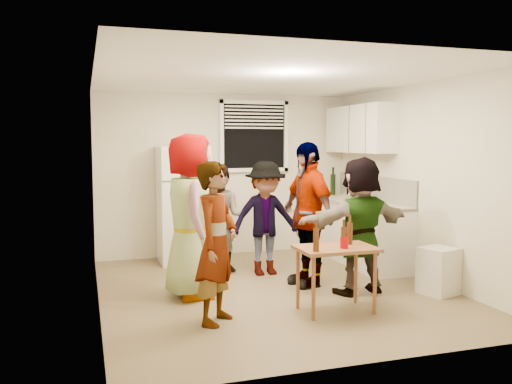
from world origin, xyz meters
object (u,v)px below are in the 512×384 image
object	(u,v)px
kettle	(350,200)
guest_back_left	(221,271)
guest_back_right	(265,274)
beer_bottle_counter	(359,203)
guest_stripe	(217,322)
guest_black	(307,285)
guest_orange	(359,293)
wine_bottle	(333,195)
refrigerator	(183,204)
serving_table	(335,311)
beer_bottle_table	(343,248)
red_cup	(344,248)
trash_bin	(439,273)
blue_cup	(373,207)
guest_grey	(191,296)

from	to	relation	value
kettle	guest_back_left	xyz separation A→B (m)	(-2.02, -0.15, -0.90)
kettle	guest_back_right	distance (m)	1.81
beer_bottle_counter	guest_stripe	bearing A→B (deg)	-144.39
guest_black	guest_orange	world-z (taller)	guest_orange
wine_bottle	refrigerator	bearing A→B (deg)	-175.80
wine_bottle	serving_table	xyz separation A→B (m)	(-1.41, -3.02, -0.90)
serving_table	guest_black	size ratio (longest dim) A/B	0.46
wine_bottle	beer_bottle_table	xyz separation A→B (m)	(-1.36, -3.09, -0.22)
wine_bottle	guest_orange	size ratio (longest dim) A/B	0.21
red_cup	refrigerator	bearing A→B (deg)	111.31
kettle	beer_bottle_counter	size ratio (longest dim) A/B	0.91
trash_bin	kettle	bearing A→B (deg)	93.42
kettle	guest_orange	xyz separation A→B (m)	(-0.73, -1.66, -0.90)
wine_bottle	serving_table	size ratio (longest dim) A/B	0.42
blue_cup	serving_table	size ratio (longest dim) A/B	0.15
guest_orange	guest_black	bearing A→B (deg)	-57.55
beer_bottle_table	red_cup	bearing A→B (deg)	-84.10
blue_cup	guest_grey	world-z (taller)	blue_cup
blue_cup	guest_orange	bearing A→B (deg)	-128.42
kettle	wine_bottle	xyz separation A→B (m)	(0.10, 0.81, 0.00)
refrigerator	red_cup	distance (m)	3.14
guest_stripe	guest_black	distance (m)	1.73
red_cup	guest_orange	distance (m)	1.07
blue_cup	guest_back_left	distance (m)	2.21
wine_bottle	guest_stripe	distance (m)	4.10
refrigerator	guest_stripe	bearing A→B (deg)	-93.40
guest_orange	wine_bottle	bearing A→B (deg)	-116.77
trash_bin	guest_orange	distance (m)	0.94
beer_bottle_table	guest_back_right	distance (m)	1.94
beer_bottle_table	red_cup	size ratio (longest dim) A/B	1.93
refrigerator	wine_bottle	world-z (taller)	refrigerator
guest_grey	guest_back_right	distance (m)	1.36
wine_bottle	red_cup	size ratio (longest dim) A/B	2.99
guest_grey	guest_back_left	world-z (taller)	guest_grey
trash_bin	beer_bottle_table	size ratio (longest dim) A/B	2.50
refrigerator	kettle	xyz separation A→B (m)	(2.40, -0.63, 0.05)
blue_cup	guest_stripe	bearing A→B (deg)	-152.71
guest_black	guest_back_right	bearing A→B (deg)	-162.87
beer_bottle_counter	guest_black	xyz separation A→B (m)	(-1.13, -0.77, -0.90)
kettle	guest_back_left	distance (m)	2.22
wine_bottle	blue_cup	xyz separation A→B (m)	(-0.25, -1.74, -0.00)
beer_bottle_counter	guest_black	distance (m)	1.64
kettle	serving_table	distance (m)	2.72
kettle	blue_cup	bearing A→B (deg)	-112.85
guest_grey	guest_orange	bearing A→B (deg)	-101.31
trash_bin	beer_bottle_counter	bearing A→B (deg)	95.97
beer_bottle_counter	trash_bin	distance (m)	1.74
refrigerator	guest_black	size ratio (longest dim) A/B	0.96
kettle	red_cup	bearing A→B (deg)	-132.21
guest_back_right	trash_bin	bearing A→B (deg)	-43.24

